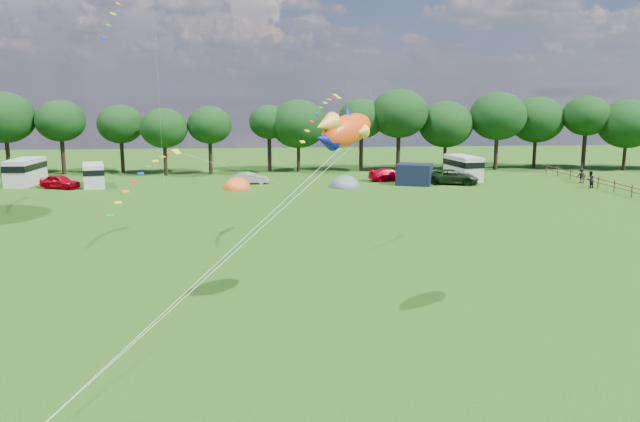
{
  "coord_description": "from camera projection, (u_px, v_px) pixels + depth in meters",
  "views": [
    {
      "loc": [
        -2.81,
        -22.31,
        9.81
      ],
      "look_at": [
        0.0,
        8.0,
        4.0
      ],
      "focal_mm": 35.0,
      "sensor_mm": 36.0,
      "label": 1
    }
  ],
  "objects": [
    {
      "name": "walker_a",
      "position": [
        590.0,
        180.0,
        64.6
      ],
      "size": [
        1.02,
        0.87,
        1.79
      ],
      "primitive_type": "imported",
      "rotation": [
        0.0,
        0.0,
        3.61
      ],
      "color": "black",
      "rests_on": "ground"
    },
    {
      "name": "awning_navy",
      "position": [
        414.0,
        174.0,
        67.05
      ],
      "size": [
        4.43,
        4.06,
        2.25
      ],
      "primitive_type": "cube",
      "rotation": [
        0.0,
        0.0,
        -0.39
      ],
      "color": "black",
      "rests_on": "ground"
    },
    {
      "name": "campervan_b",
      "position": [
        94.0,
        174.0,
        65.79
      ],
      "size": [
        3.29,
        5.27,
        2.4
      ],
      "rotation": [
        0.0,
        0.0,
        1.83
      ],
      "color": "#BBBABD",
      "rests_on": "ground"
    },
    {
      "name": "walker_b",
      "position": [
        581.0,
        175.0,
        68.31
      ],
      "size": [
        1.11,
        0.59,
        1.66
      ],
      "primitive_type": "imported",
      "rotation": [
        0.0,
        0.0,
        3.23
      ],
      "color": "black",
      "rests_on": "ground"
    },
    {
      "name": "campervan_a",
      "position": [
        25.0,
        171.0,
        66.97
      ],
      "size": [
        2.84,
        5.87,
        2.8
      ],
      "rotation": [
        0.0,
        0.0,
        1.5
      ],
      "color": "#B7B7B9",
      "rests_on": "ground"
    },
    {
      "name": "streamer_kite_c",
      "position": [
        324.0,
        109.0,
        38.06
      ],
      "size": [
        3.04,
        4.91,
        2.77
      ],
      "rotation": [
        0.0,
        0.0,
        1.06
      ],
      "color": "#E2B20A",
      "rests_on": "ground"
    },
    {
      "name": "fence",
      "position": [
        623.0,
        188.0,
        60.43
      ],
      "size": [
        0.12,
        33.12,
        1.2
      ],
      "color": "#472D19",
      "rests_on": "ground"
    },
    {
      "name": "tree_line",
      "position": [
        328.0,
        121.0,
        76.99
      ],
      "size": [
        102.98,
        10.98,
        10.27
      ],
      "color": "black",
      "rests_on": "ground"
    },
    {
      "name": "car_c",
      "position": [
        390.0,
        175.0,
        70.09
      ],
      "size": [
        4.92,
        2.78,
        1.39
      ],
      "primitive_type": "imported",
      "rotation": [
        0.0,
        0.0,
        1.76
      ],
      "color": "#BC0013",
      "rests_on": "ground"
    },
    {
      "name": "tent_orange",
      "position": [
        237.0,
        189.0,
        64.42
      ],
      "size": [
        2.94,
        3.22,
        2.3
      ],
      "color": "#E8551C",
      "rests_on": "ground"
    },
    {
      "name": "car_a",
      "position": [
        60.0,
        182.0,
        64.37
      ],
      "size": [
        4.65,
        3.33,
        1.44
      ],
      "primitive_type": "imported",
      "rotation": [
        0.0,
        0.0,
        1.15
      ],
      "color": "#A7000F",
      "rests_on": "ground"
    },
    {
      "name": "ground_plane",
      "position": [
        339.0,
        352.0,
        23.92
      ],
      "size": [
        180.0,
        180.0,
        0.0
      ],
      "primitive_type": "plane",
      "color": "black",
      "rests_on": "ground"
    },
    {
      "name": "campervan_d",
      "position": [
        463.0,
        167.0,
        70.97
      ],
      "size": [
        3.24,
        5.82,
        2.7
      ],
      "rotation": [
        0.0,
        0.0,
        1.74
      ],
      "color": "silver",
      "rests_on": "ground"
    },
    {
      "name": "car_d",
      "position": [
        452.0,
        177.0,
        67.5
      ],
      "size": [
        6.3,
        4.24,
        1.58
      ],
      "primitive_type": "imported",
      "rotation": [
        0.0,
        0.0,
        1.26
      ],
      "color": "black",
      "rests_on": "ground"
    },
    {
      "name": "car_b",
      "position": [
        251.0,
        178.0,
        67.69
      ],
      "size": [
        3.69,
        1.57,
        1.28
      ],
      "primitive_type": "imported",
      "rotation": [
        0.0,
        0.0,
        1.63
      ],
      "color": "#92959B",
      "rests_on": "ground"
    },
    {
      "name": "fish_kite",
      "position": [
        343.0,
        130.0,
        26.73
      ],
      "size": [
        3.41,
        3.44,
        2.05
      ],
      "rotation": [
        0.0,
        -0.21,
        0.79
      ],
      "color": "#ED440D",
      "rests_on": "ground"
    },
    {
      "name": "tent_greyblue",
      "position": [
        345.0,
        187.0,
        65.52
      ],
      "size": [
        3.3,
        3.62,
        2.46
      ],
      "color": "slate",
      "rests_on": "ground"
    },
    {
      "name": "streamer_kite_b",
      "position": [
        150.0,
        171.0,
        40.62
      ],
      "size": [
        4.19,
        4.62,
        3.77
      ],
      "rotation": [
        0.0,
        0.0,
        0.86
      ],
      "color": "#DAE211",
      "rests_on": "ground"
    }
  ]
}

